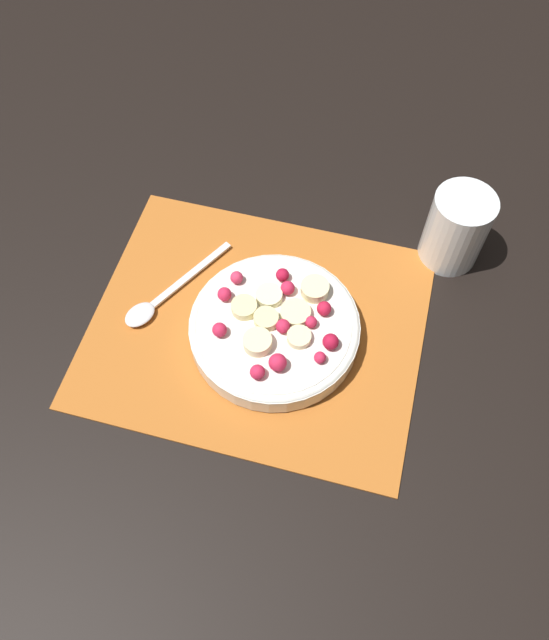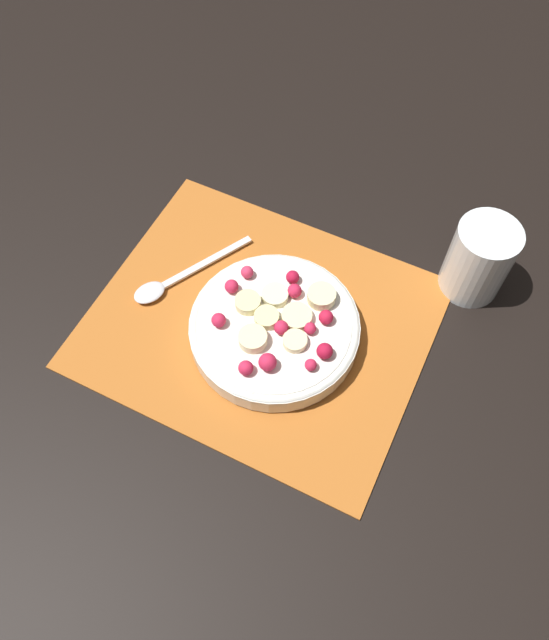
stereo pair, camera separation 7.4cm
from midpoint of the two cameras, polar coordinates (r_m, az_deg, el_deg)
The scene contains 5 objects.
ground_plane at distance 0.78m, azimuth -4.29°, elevation -0.88°, with size 3.00×3.00×0.00m, color black.
placemat at distance 0.78m, azimuth -4.30°, elevation -0.77°, with size 0.41×0.34×0.01m.
fruit_bowl at distance 0.75m, azimuth -2.76°, elevation -0.89°, with size 0.21×0.21×0.05m.
spoon at distance 0.81m, azimuth -13.24°, elevation 1.49°, with size 0.10×0.16×0.01m.
drinking_glass at distance 0.82m, azimuth 13.84°, elevation 7.91°, with size 0.08×0.08×0.11m.
Camera 1 is at (-0.12, 0.37, 0.68)m, focal length 35.00 mm.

